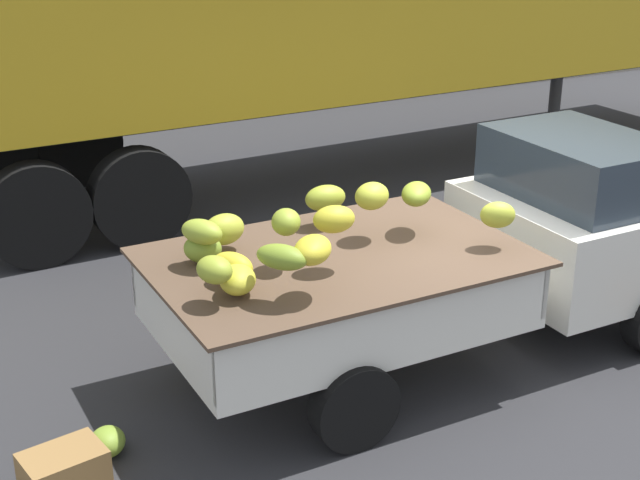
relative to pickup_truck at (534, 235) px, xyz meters
name	(u,v)px	position (x,y,z in m)	size (l,w,h in m)	color
ground	(488,345)	(-0.47, -0.09, -0.89)	(220.00, 220.00, 0.00)	#28282B
curb_strip	(169,115)	(-0.47, 8.53, -0.81)	(80.00, 0.80, 0.16)	gray
pickup_truck	(534,235)	(0.00, 0.00, 0.00)	(4.95, 1.91, 1.70)	silver
fallen_banana_bunch_near_tailgate	(107,442)	(-3.77, -0.18, -0.79)	(0.29, 0.25, 0.19)	olive
produce_crate	(64,469)	(-4.11, -0.39, -0.76)	(0.52, 0.36, 0.25)	olive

